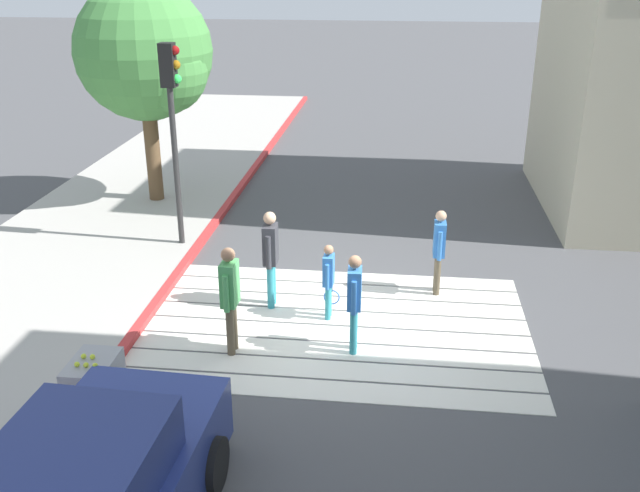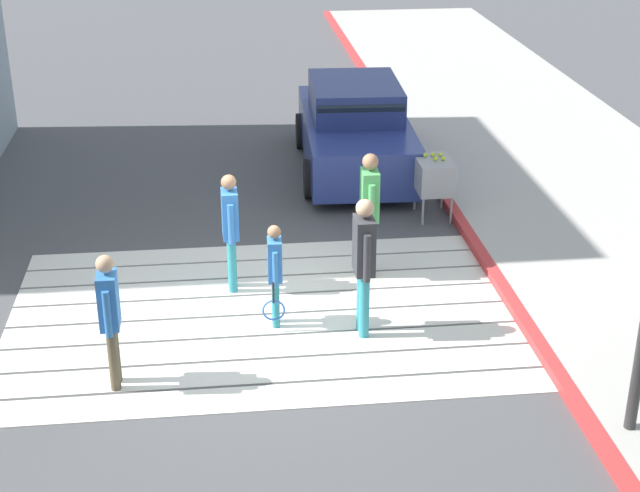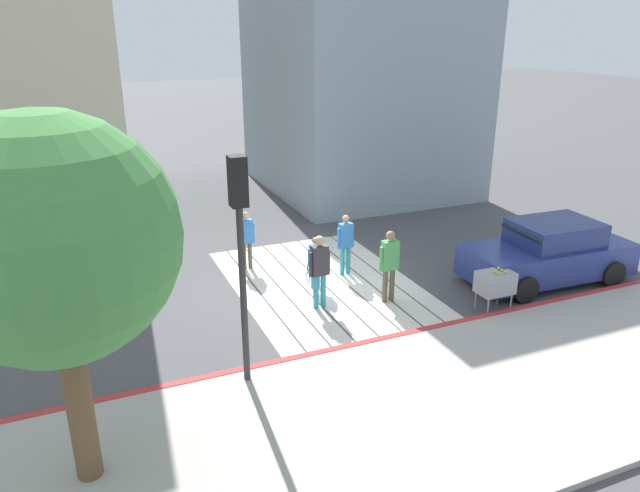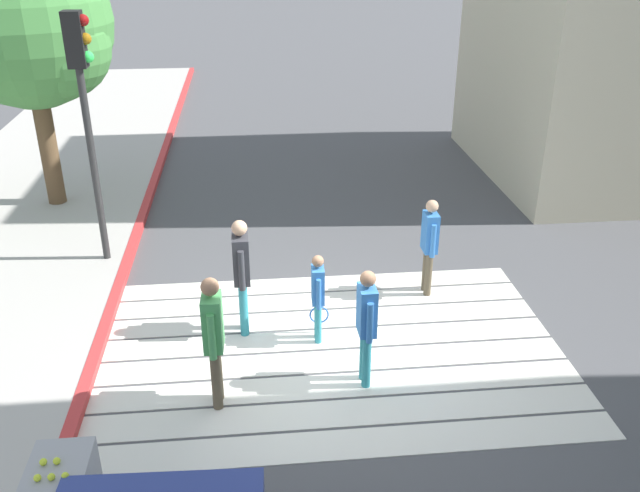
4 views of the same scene
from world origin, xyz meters
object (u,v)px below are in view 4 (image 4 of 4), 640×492
at_px(traffic_light_corner, 84,91).
at_px(tennis_ball_cart, 61,488).
at_px(pedestrian_adult_lead, 367,320).
at_px(pedestrian_child_with_racket, 318,293).
at_px(street_tree, 32,28).
at_px(pedestrian_adult_side, 242,269).
at_px(pedestrian_teen_behind, 213,333).
at_px(pedestrian_adult_trailing, 430,240).

bearing_deg(traffic_light_corner, tennis_ball_cart, -83.62).
relative_size(pedestrian_adult_lead, pedestrian_child_with_racket, 1.21).
relative_size(traffic_light_corner, pedestrian_child_with_racket, 3.13).
distance_m(tennis_ball_cart, pedestrian_child_with_racket, 4.28).
xyz_separation_m(street_tree, pedestrian_adult_lead, (5.33, -6.58, -2.68)).
bearing_deg(pedestrian_adult_side, street_tree, 126.07).
height_order(pedestrian_teen_behind, pedestrian_child_with_racket, pedestrian_teen_behind).
relative_size(street_tree, pedestrian_child_with_racket, 3.93).
relative_size(pedestrian_adult_lead, pedestrian_adult_side, 0.92).
bearing_deg(street_tree, traffic_light_corner, -62.73).
bearing_deg(pedestrian_teen_behind, street_tree, 116.84).
xyz_separation_m(traffic_light_corner, pedestrian_child_with_racket, (3.41, -2.78, -2.27)).
relative_size(tennis_ball_cart, pedestrian_adult_trailing, 0.63).
height_order(tennis_ball_cart, pedestrian_teen_behind, pedestrian_teen_behind).
relative_size(street_tree, pedestrian_adult_lead, 3.25).
xyz_separation_m(pedestrian_adult_trailing, pedestrian_teen_behind, (-3.25, -2.49, 0.09)).
height_order(pedestrian_adult_trailing, pedestrian_child_with_racket, pedestrian_adult_trailing).
bearing_deg(pedestrian_adult_trailing, pedestrian_teen_behind, -142.51).
bearing_deg(pedestrian_adult_lead, pedestrian_child_with_racket, 115.41).
distance_m(pedestrian_adult_lead, pedestrian_child_with_racket, 1.19).
xyz_separation_m(traffic_light_corner, pedestrian_adult_side, (2.37, -2.45, -2.00)).
bearing_deg(street_tree, tennis_ball_cart, -76.65).
height_order(pedestrian_adult_lead, pedestrian_child_with_racket, pedestrian_adult_lead).
bearing_deg(traffic_light_corner, pedestrian_teen_behind, -63.46).
height_order(pedestrian_adult_side, pedestrian_teen_behind, pedestrian_adult_side).
height_order(street_tree, pedestrian_adult_trailing, street_tree).
height_order(traffic_light_corner, pedestrian_adult_lead, traffic_light_corner).
distance_m(tennis_ball_cart, pedestrian_adult_side, 4.01).
bearing_deg(pedestrian_adult_trailing, pedestrian_adult_side, -163.45).
relative_size(traffic_light_corner, street_tree, 0.80).
bearing_deg(traffic_light_corner, pedestrian_adult_trailing, -16.66).
height_order(pedestrian_adult_trailing, pedestrian_adult_side, pedestrian_adult_side).
relative_size(tennis_ball_cart, pedestrian_child_with_racket, 0.75).
bearing_deg(tennis_ball_cart, street_tree, 103.35).
bearing_deg(pedestrian_adult_trailing, pedestrian_child_with_racket, -147.50).
distance_m(street_tree, pedestrian_teen_behind, 8.06).
distance_m(tennis_ball_cart, pedestrian_adult_trailing, 6.43).
bearing_deg(tennis_ball_cart, pedestrian_adult_trailing, 44.24).
relative_size(pedestrian_adult_lead, pedestrian_teen_behind, 0.92).
xyz_separation_m(pedestrian_adult_side, pedestrian_child_with_racket, (1.05, -0.33, -0.27)).
distance_m(tennis_ball_cart, pedestrian_teen_behind, 2.43).
height_order(street_tree, pedestrian_adult_lead, street_tree).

